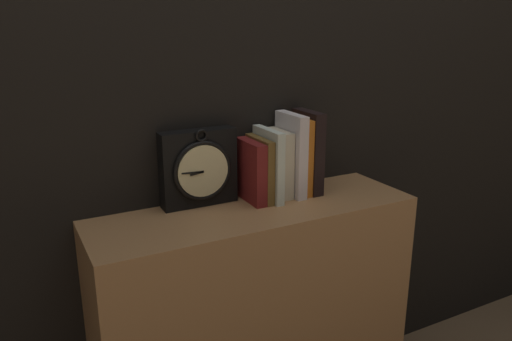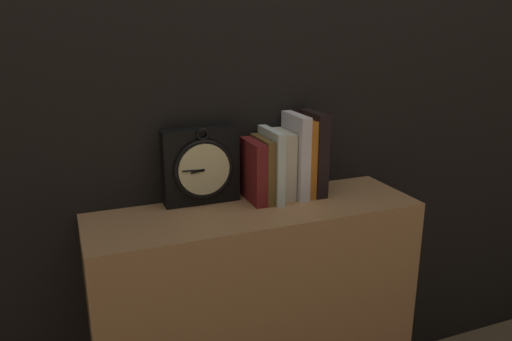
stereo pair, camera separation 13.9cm
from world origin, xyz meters
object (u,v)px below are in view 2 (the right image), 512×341
book_slot7_black (313,153)px  book_slot4_cream (283,164)px  book_slot0_maroon (253,171)px  book_slot3_maroon (275,169)px  clock (201,167)px  book_slot1_brown (263,169)px  book_slot2_white (271,165)px  book_slot6_orange (304,157)px  book_slot5_white (295,156)px

book_slot7_black → book_slot4_cream: bearing=176.4°
book_slot0_maroon → book_slot3_maroon: bearing=7.2°
clock → book_slot1_brown: bearing=-12.7°
book_slot0_maroon → book_slot2_white: bearing=-6.6°
book_slot2_white → book_slot3_maroon: 0.03m
book_slot4_cream → book_slot6_orange: (0.07, -0.00, 0.02)m
book_slot3_maroon → book_slot1_brown: bearing=-167.3°
book_slot0_maroon → book_slot1_brown: (0.03, -0.00, 0.00)m
book_slot3_maroon → book_slot5_white: (0.06, -0.01, 0.04)m
book_slot3_maroon → book_slot0_maroon: bearing=-172.8°
book_slot1_brown → book_slot6_orange: 0.14m
book_slot3_maroon → book_slot5_white: bearing=-9.4°
book_slot5_white → book_slot6_orange: book_slot5_white is taller
clock → book_slot4_cream: bearing=-7.0°
book_slot0_maroon → book_slot6_orange: (0.17, 0.00, 0.03)m
book_slot1_brown → book_slot3_maroon: book_slot1_brown is taller
book_slot2_white → book_slot7_black: (0.14, 0.01, 0.02)m
book_slot4_cream → book_slot5_white: 0.05m
book_slot0_maroon → book_slot3_maroon: size_ratio=1.04×
book_slot2_white → book_slot7_black: bearing=3.3°
book_slot3_maroon → book_slot2_white: bearing=-141.3°
book_slot1_brown → book_slot6_orange: bearing=2.3°
book_slot3_maroon → book_slot5_white: 0.07m
book_slot1_brown → book_slot4_cream: book_slot4_cream is taller
clock → book_slot0_maroon: clock is taller
book_slot4_cream → book_slot7_black: bearing=-3.6°
book_slot7_black → book_slot1_brown: bearing=-179.0°
clock → book_slot4_cream: clock is taller
clock → book_slot3_maroon: 0.22m
book_slot3_maroon → book_slot5_white: size_ratio=0.70×
book_slot0_maroon → book_slot7_black: (0.20, 0.00, 0.04)m
book_slot3_maroon → book_slot7_black: bearing=-3.3°
book_slot0_maroon → book_slot4_cream: book_slot4_cream is taller
book_slot5_white → book_slot6_orange: size_ratio=1.07×
book_slot3_maroon → book_slot7_black: book_slot7_black is taller
book_slot1_brown → book_slot7_black: bearing=1.0°
book_slot1_brown → book_slot5_white: size_ratio=0.75×
book_slot4_cream → book_slot6_orange: bearing=-3.2°
book_slot5_white → book_slot7_black: size_ratio=0.99×
clock → book_slot0_maroon: bearing=-14.8°
book_slot1_brown → book_slot2_white: (0.03, -0.01, 0.01)m
book_slot2_white → book_slot3_maroon: bearing=38.7°
clock → book_slot1_brown: 0.18m
book_slot0_maroon → book_slot6_orange: size_ratio=0.77×
book_slot0_maroon → book_slot5_white: 0.14m
book_slot0_maroon → clock: bearing=165.2°
clock → book_slot7_black: book_slot7_black is taller
book_slot7_black → book_slot0_maroon: bearing=-179.4°
book_slot1_brown → book_slot3_maroon: size_ratio=1.08×
book_slot6_orange → book_slot0_maroon: bearing=-178.4°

